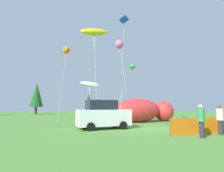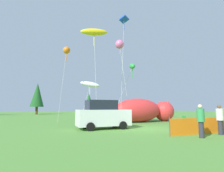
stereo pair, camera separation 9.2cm
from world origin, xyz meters
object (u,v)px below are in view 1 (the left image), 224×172
object	(u,v)px
folding_chair	(185,120)
spectator_in_grey_shirt	(220,118)
kite_green_fish	(132,66)
kite_blue_box	(124,22)
kite_orange_flower	(66,50)
kite_yellow_hero	(94,32)
parked_car	(103,115)
kite_white_ghost	(90,84)
spectator_in_yellow_shirt	(201,119)
kite_pink_octopus	(119,44)
inflatable_cat	(144,111)

from	to	relation	value
folding_chair	spectator_in_grey_shirt	bearing A→B (deg)	-109.06
kite_green_fish	kite_blue_box	world-z (taller)	kite_blue_box
spectator_in_grey_shirt	kite_orange_flower	world-z (taller)	kite_orange_flower
folding_chair	kite_yellow_hero	world-z (taller)	kite_yellow_hero
kite_yellow_hero	parked_car	bearing A→B (deg)	-87.55
spectator_in_grey_shirt	kite_white_ghost	distance (m)	13.85
spectator_in_yellow_shirt	kite_orange_flower	distance (m)	14.72
spectator_in_grey_shirt	kite_pink_octopus	xyz separation A→B (m)	(0.95, 11.48, 8.41)
spectator_in_grey_shirt	kite_orange_flower	xyz separation A→B (m)	(-5.35, 12.71, 6.78)
kite_white_ghost	folding_chair	bearing A→B (deg)	-62.29
parked_car	inflatable_cat	size ratio (longest dim) A/B	0.55
folding_chair	kite_white_ghost	xyz separation A→B (m)	(-4.81, 9.16, 3.82)
parked_car	kite_blue_box	world-z (taller)	kite_blue_box
kite_green_fish	kite_pink_octopus	bearing A→B (deg)	81.95
spectator_in_grey_shirt	kite_blue_box	xyz separation A→B (m)	(0.49, 10.00, 10.63)
kite_orange_flower	kite_white_ghost	world-z (taller)	kite_orange_flower
kite_green_fish	kite_white_ghost	bearing A→B (deg)	121.25
spectator_in_grey_shirt	kite_pink_octopus	distance (m)	14.26
kite_pink_octopus	kite_blue_box	world-z (taller)	kite_blue_box
kite_pink_octopus	kite_yellow_hero	size ratio (longest dim) A/B	1.13
inflatable_cat	kite_blue_box	size ratio (longest dim) A/B	0.64
kite_pink_octopus	kite_orange_flower	world-z (taller)	kite_pink_octopus
inflatable_cat	folding_chair	bearing A→B (deg)	-79.66
parked_car	folding_chair	world-z (taller)	parked_car
spectator_in_yellow_shirt	spectator_in_grey_shirt	distance (m)	2.06
kite_pink_octopus	kite_blue_box	distance (m)	2.71
inflatable_cat	kite_white_ghost	world-z (taller)	kite_white_ghost
kite_pink_octopus	kite_orange_flower	size ratio (longest dim) A/B	1.22
spectator_in_grey_shirt	kite_white_ghost	bearing A→B (deg)	99.33
kite_blue_box	kite_orange_flower	bearing A→B (deg)	155.17
spectator_in_yellow_shirt	folding_chair	bearing A→B (deg)	40.69
inflatable_cat	kite_pink_octopus	xyz separation A→B (m)	(-1.68, 2.28, 8.19)
folding_chair	kite_pink_octopus	world-z (taller)	kite_pink_octopus
spectator_in_yellow_shirt	kite_yellow_hero	xyz separation A→B (m)	(-2.47, 7.94, 7.33)
kite_green_fish	inflatable_cat	bearing A→B (deg)	12.63
kite_white_ghost	kite_blue_box	bearing A→B (deg)	-50.61
kite_orange_flower	kite_white_ghost	xyz separation A→B (m)	(3.17, 0.55, -3.42)
kite_pink_octopus	spectator_in_grey_shirt	bearing A→B (deg)	-94.75
kite_orange_flower	folding_chair	bearing A→B (deg)	-47.17
parked_car	kite_green_fish	size ratio (longest dim) A/B	0.65
kite_pink_octopus	kite_yellow_hero	bearing A→B (deg)	-147.56
kite_white_ghost	inflatable_cat	bearing A→B (deg)	-40.11
kite_pink_octopus	kite_blue_box	bearing A→B (deg)	-107.40
spectator_in_grey_shirt	kite_green_fish	size ratio (longest dim) A/B	0.27
spectator_in_grey_shirt	kite_yellow_hero	xyz separation A→B (m)	(-4.52, 7.99, 7.34)
spectator_in_grey_shirt	spectator_in_yellow_shirt	bearing A→B (deg)	178.38
folding_chair	spectator_in_grey_shirt	size ratio (longest dim) A/B	0.49
kite_green_fish	kite_orange_flower	world-z (taller)	kite_orange_flower
inflatable_cat	kite_green_fish	size ratio (longest dim) A/B	1.17
folding_chair	kite_yellow_hero	bearing A→B (deg)	165.13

